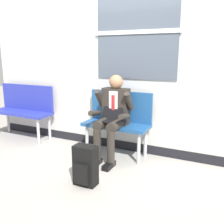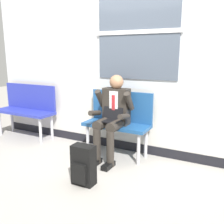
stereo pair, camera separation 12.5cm
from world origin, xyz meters
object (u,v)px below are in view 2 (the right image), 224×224
bench_with_person (119,119)px  backpack (84,166)px  person_seated (112,115)px  bench_empty (27,106)px

bench_with_person → backpack: 1.13m
person_seated → backpack: size_ratio=2.54×
bench_with_person → person_seated: 0.23m
bench_with_person → backpack: bearing=-86.5°
bench_with_person → person_seated: bearing=-90.0°
bench_with_person → backpack: (0.07, -1.08, -0.34)m
bench_with_person → bench_empty: bearing=180.0°
person_seated → backpack: 0.98m
bench_empty → person_seated: bearing=-6.0°
bench_with_person → bench_empty: bench_with_person is taller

